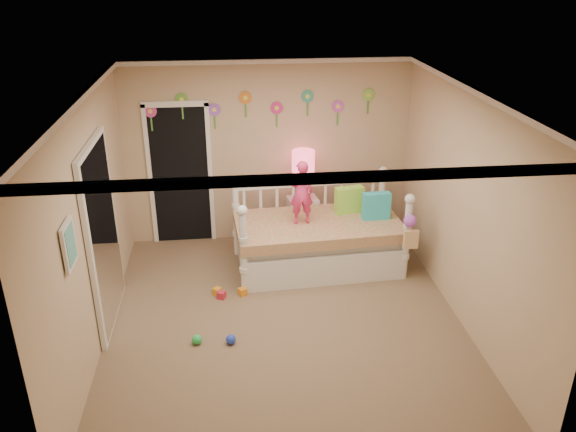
{
  "coord_description": "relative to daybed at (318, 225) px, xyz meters",
  "views": [
    {
      "loc": [
        -0.56,
        -5.5,
        3.81
      ],
      "look_at": [
        0.1,
        0.6,
        1.05
      ],
      "focal_mm": 35.81,
      "sensor_mm": 36.0,
      "label": 1
    }
  ],
  "objects": [
    {
      "name": "right_wall",
      "position": [
        1.43,
        -1.26,
        0.71
      ],
      "size": [
        0.01,
        4.5,
        2.6
      ],
      "primitive_type": "cube",
      "color": "tan",
      "rests_on": "floor"
    },
    {
      "name": "table_lamp",
      "position": [
        -0.11,
        0.72,
        0.56
      ],
      "size": [
        0.32,
        0.32,
        0.7
      ],
      "color": "#D01B6E",
      "rests_on": "nightstand"
    },
    {
      "name": "floor",
      "position": [
        -0.57,
        -1.26,
        -0.59
      ],
      "size": [
        4.0,
        4.5,
        0.01
      ],
      "primitive_type": "cube",
      "color": "#7F684C",
      "rests_on": "ground"
    },
    {
      "name": "daybed",
      "position": [
        0.0,
        0.0,
        0.0
      ],
      "size": [
        2.26,
        1.31,
        1.19
      ],
      "primitive_type": null,
      "rotation": [
        0.0,
        0.0,
        0.06
      ],
      "color": "white",
      "rests_on": "floor"
    },
    {
      "name": "pillow_lime",
      "position": [
        0.46,
        0.23,
        0.25
      ],
      "size": [
        0.4,
        0.21,
        0.36
      ],
      "primitive_type": "cube",
      "rotation": [
        0.0,
        0.0,
        0.21
      ],
      "color": "#99E646",
      "rests_on": "daybed"
    },
    {
      "name": "child",
      "position": [
        -0.23,
        -0.03,
        0.49
      ],
      "size": [
        0.32,
        0.23,
        0.85
      ],
      "primitive_type": "imported",
      "rotation": [
        0.0,
        0.0,
        3.22
      ],
      "color": "#F33779",
      "rests_on": "daybed"
    },
    {
      "name": "hanging_bag",
      "position": [
        1.04,
        -0.6,
        0.13
      ],
      "size": [
        0.2,
        0.16,
        0.36
      ],
      "primitive_type": null,
      "color": "beige",
      "rests_on": "daybed"
    },
    {
      "name": "toy_scatter",
      "position": [
        -1.22,
        -1.16,
        -0.54
      ],
      "size": [
        0.97,
        1.4,
        0.11
      ],
      "primitive_type": null,
      "rotation": [
        0.0,
        0.0,
        -0.14
      ],
      "color": "#996666",
      "rests_on": "floor"
    },
    {
      "name": "left_wall",
      "position": [
        -2.57,
        -1.26,
        0.71
      ],
      "size": [
        0.01,
        4.5,
        2.6
      ],
      "primitive_type": "cube",
      "color": "tan",
      "rests_on": "floor"
    },
    {
      "name": "mirror_closet",
      "position": [
        -2.53,
        -0.96,
        0.46
      ],
      "size": [
        0.07,
        1.3,
        2.1
      ],
      "primitive_type": "cube",
      "color": "white",
      "rests_on": "left_wall"
    },
    {
      "name": "back_wall",
      "position": [
        -0.57,
        0.99,
        0.71
      ],
      "size": [
        4.0,
        0.01,
        2.6
      ],
      "primitive_type": "cube",
      "color": "tan",
      "rests_on": "floor"
    },
    {
      "name": "flower_decals",
      "position": [
        -0.66,
        0.97,
        1.35
      ],
      "size": [
        3.4,
        0.02,
        0.5
      ],
      "primitive_type": null,
      "color": "#B2668C",
      "rests_on": "back_wall"
    },
    {
      "name": "closet_doorway",
      "position": [
        -1.82,
        0.97,
        0.44
      ],
      "size": [
        0.9,
        0.04,
        2.07
      ],
      "primitive_type": "cube",
      "color": "black",
      "rests_on": "back_wall"
    },
    {
      "name": "wall_picture",
      "position": [
        -2.54,
        -2.16,
        0.96
      ],
      "size": [
        0.05,
        0.34,
        0.42
      ],
      "primitive_type": "cube",
      "color": "white",
      "rests_on": "left_wall"
    },
    {
      "name": "ceiling",
      "position": [
        -0.57,
        -1.26,
        2.01
      ],
      "size": [
        4.0,
        4.5,
        0.01
      ],
      "primitive_type": "cube",
      "color": "white",
      "rests_on": "floor"
    },
    {
      "name": "pillow_turquoise",
      "position": [
        0.77,
        -0.01,
        0.25
      ],
      "size": [
        0.36,
        0.14,
        0.36
      ],
      "primitive_type": "cube",
      "rotation": [
        0.0,
        0.0,
        0.03
      ],
      "color": "#28B5CB",
      "rests_on": "daybed"
    },
    {
      "name": "crown_molding",
      "position": [
        -0.57,
        -1.26,
        1.98
      ],
      "size": [
        4.0,
        4.5,
        0.06
      ],
      "primitive_type": null,
      "color": "white",
      "rests_on": "ceiling"
    },
    {
      "name": "nightstand",
      "position": [
        -0.11,
        0.72,
        -0.25
      ],
      "size": [
        0.45,
        0.37,
        0.69
      ],
      "primitive_type": "cube",
      "rotation": [
        0.0,
        0.0,
        0.12
      ],
      "color": "white",
      "rests_on": "floor"
    }
  ]
}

